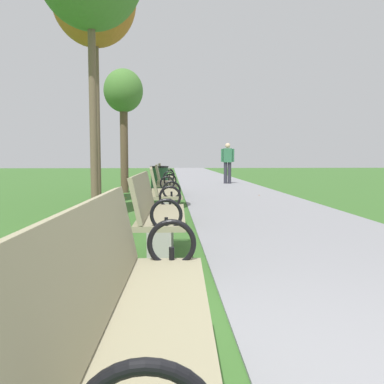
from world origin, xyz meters
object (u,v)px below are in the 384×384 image
Objects in this scene: pedestrian_walking at (228,161)px; park_bench_1 at (134,318)px; park_bench_4 at (164,183)px; tree_4 at (123,95)px; park_bench_2 at (157,215)px; tree_3 at (94,1)px; park_bench_3 at (162,193)px; trash_bin at (159,182)px; park_bench_5 at (166,177)px.

park_bench_1 is at bearing -99.40° from pedestrian_walking.
tree_4 is (-1.25, 3.27, 2.43)m from park_bench_4.
park_bench_4 is at bearing 90.00° from park_bench_1.
pedestrian_walking is (2.43, 12.08, 0.44)m from park_bench_2.
tree_3 reaches higher than park_bench_1.
pedestrian_walking is at bearing 61.67° from tree_3.
park_bench_3 is 6.39m from tree_4.
tree_3 is at bearing 106.62° from park_bench_2.
park_bench_3 is 4.75m from tree_3.
tree_4 is 3.27m from trash_bin.
tree_3 is 3.71m from tree_4.
tree_4 is (-1.25, 0.62, 2.43)m from park_bench_5.
park_bench_4 is at bearing -109.01° from pedestrian_walking.
pedestrian_walking is at bearing 45.85° from tree_4.
park_bench_1 is at bearing -90.00° from park_bench_4.
pedestrian_walking is at bearing 80.60° from park_bench_1.
tree_4 reaches higher than park_bench_2.
park_bench_4 is at bearing 90.00° from park_bench_3.
tree_3 is 6.37× the size of trash_bin.
park_bench_4 reaches higher than trash_bin.
tree_3 reaches higher than park_bench_2.
park_bench_4 is 4.26m from tree_4.
tree_4 reaches higher than pedestrian_walking.
park_bench_2 is 1.00× the size of park_bench_4.
park_bench_5 is 0.30× the size of tree_3.
park_bench_4 and park_bench_5 have the same top height.
park_bench_3 is at bearing -90.00° from park_bench_4.
tree_4 is at bearing 98.58° from park_bench_2.
pedestrian_walking is (2.43, 9.57, 0.44)m from park_bench_3.
park_bench_3 is 1.01× the size of park_bench_5.
park_bench_2 is 0.30× the size of tree_3.
park_bench_2 is at bearing -90.00° from park_bench_5.
park_bench_1 is 1.00× the size of park_bench_4.
pedestrian_walking reaches higher than park_bench_2.
trash_bin is at bearing 92.13° from park_bench_3.
pedestrian_walking is 6.20m from trash_bin.
pedestrian_walking is (2.43, 4.42, 0.44)m from park_bench_5.
tree_4 is (0.20, 3.41, -1.43)m from tree_3.
park_bench_2 is 8.72m from tree_4.
park_bench_5 is 0.99× the size of pedestrian_walking.
park_bench_3 and park_bench_5 have the same top height.
trash_bin is (-0.15, -1.19, -0.06)m from park_bench_5.
park_bench_4 is 7.49m from pedestrian_walking.
park_bench_1 is 11.25m from tree_4.
tree_3 is 3.30× the size of pedestrian_walking.
park_bench_1 and park_bench_2 have the same top height.
park_bench_5 is (-0.00, 7.66, 0.00)m from park_bench_2.
tree_4 reaches higher than park_bench_3.
tree_3 reaches higher than tree_4.
tree_3 is 1.45× the size of tree_4.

